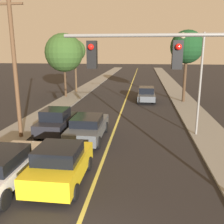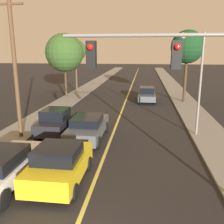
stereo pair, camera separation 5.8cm
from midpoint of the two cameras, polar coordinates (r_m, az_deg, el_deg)
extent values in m
cube|color=black|center=(41.27, 4.47, 6.39)|extent=(9.99, 80.00, 0.01)
cube|color=#D1C14C|center=(41.27, 4.48, 6.40)|extent=(0.16, 76.00, 0.00)
cube|color=gray|center=(42.02, -4.11, 6.60)|extent=(2.50, 80.00, 0.12)
cube|color=gray|center=(41.44, 13.18, 6.17)|extent=(2.50, 80.00, 0.12)
cube|color=gold|center=(10.72, -11.85, -12.06)|extent=(1.92, 3.86, 0.77)
cube|color=black|center=(10.32, -12.31, -9.12)|extent=(1.69, 1.74, 0.55)
cylinder|color=black|center=(12.20, -14.06, -10.89)|extent=(0.22, 0.61, 0.61)
cylinder|color=black|center=(11.69, -5.51, -11.64)|extent=(0.22, 0.61, 0.61)
cylinder|color=black|center=(10.26, -19.00, -16.25)|extent=(0.22, 0.61, 0.61)
cylinder|color=black|center=(9.65, -8.73, -17.64)|extent=(0.22, 0.61, 0.61)
cube|color=#474C51|center=(15.42, -5.59, -3.74)|extent=(1.87, 4.72, 0.67)
cube|color=black|center=(15.08, -5.80, -1.88)|extent=(1.65, 2.13, 0.48)
cylinder|color=black|center=(17.08, -7.41, -3.21)|extent=(0.22, 0.70, 0.70)
cylinder|color=black|center=(16.73, -1.50, -3.46)|extent=(0.22, 0.70, 0.70)
cylinder|color=black|center=(14.41, -10.31, -6.58)|extent=(0.22, 0.70, 0.70)
cylinder|color=black|center=(14.00, -3.31, -6.99)|extent=(0.22, 0.70, 0.70)
cube|color=white|center=(11.21, -23.63, -11.94)|extent=(1.82, 4.96, 0.61)
cube|color=black|center=(10.84, -24.45, -9.68)|extent=(1.60, 2.23, 0.51)
cylinder|color=black|center=(12.94, -23.38, -9.89)|extent=(0.22, 0.73, 0.73)
cylinder|color=black|center=(12.19, -16.24, -10.76)|extent=(0.22, 0.73, 0.73)
cylinder|color=black|center=(9.79, -23.62, -17.87)|extent=(0.22, 0.73, 0.73)
cube|color=black|center=(16.53, -12.62, -2.61)|extent=(1.72, 3.84, 0.72)
cube|color=black|center=(16.21, -12.93, -0.44)|extent=(1.52, 1.73, 0.64)
cylinder|color=black|center=(17.98, -13.76, -2.54)|extent=(0.22, 0.75, 0.75)
cylinder|color=black|center=(17.47, -8.73, -2.78)|extent=(0.22, 0.75, 0.75)
cylinder|color=black|center=(15.88, -16.79, -4.92)|extent=(0.22, 0.75, 0.75)
cylinder|color=black|center=(15.31, -11.14, -5.29)|extent=(0.22, 0.75, 0.75)
cube|color=#474C51|center=(27.17, 7.77, 3.70)|extent=(1.77, 4.48, 0.58)
cube|color=black|center=(27.25, 7.81, 5.02)|extent=(1.56, 2.02, 0.63)
cylinder|color=black|center=(25.88, 9.64, 2.48)|extent=(0.22, 0.63, 0.63)
cylinder|color=black|center=(25.86, 5.91, 2.59)|extent=(0.22, 0.63, 0.63)
cylinder|color=black|center=(28.61, 9.42, 3.56)|extent=(0.22, 0.63, 0.63)
cylinder|color=black|center=(28.59, 6.05, 3.66)|extent=(0.22, 0.63, 0.63)
cylinder|color=slate|center=(8.36, 10.39, 16.90)|extent=(6.15, 0.12, 0.12)
cube|color=black|center=(8.40, 14.49, 12.52)|extent=(0.32, 0.28, 0.90)
sphere|color=red|center=(8.22, 14.76, 14.21)|extent=(0.20, 0.20, 0.20)
cube|color=black|center=(8.52, -4.78, 12.91)|extent=(0.32, 0.28, 0.90)
sphere|color=red|center=(8.34, -5.07, 14.58)|extent=(0.20, 0.20, 0.20)
cylinder|color=slate|center=(16.27, 19.37, 5.75)|extent=(0.14, 0.14, 6.27)
cylinder|color=slate|center=(16.05, 18.04, 16.45)|extent=(1.22, 0.09, 0.09)
sphere|color=beige|center=(15.95, 15.79, 16.44)|extent=(0.36, 0.36, 0.36)
cylinder|color=#513823|center=(15.86, -21.39, 9.14)|extent=(0.24, 0.24, 8.32)
cube|color=#513823|center=(16.03, -22.58, 21.90)|extent=(1.60, 0.12, 0.12)
cylinder|color=#3D2B1C|center=(29.41, -10.70, 6.85)|extent=(0.26, 0.26, 3.50)
sphere|color=#2D4C1E|center=(29.20, -10.99, 13.17)|extent=(4.26, 4.26, 4.26)
cylinder|color=#4C3823|center=(32.57, -8.33, 8.31)|extent=(0.24, 0.24, 4.29)
sphere|color=#2D4C1E|center=(32.43, -8.52, 13.72)|extent=(2.65, 2.65, 2.65)
cylinder|color=#3D2B1C|center=(27.01, 16.20, 6.94)|extent=(0.30, 0.30, 4.43)
sphere|color=#143819|center=(26.85, 16.70, 14.09)|extent=(3.31, 3.31, 3.31)
camera|label=1|loc=(0.03, -90.11, -0.03)|focal=40.00mm
camera|label=2|loc=(0.03, 89.89, 0.03)|focal=40.00mm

